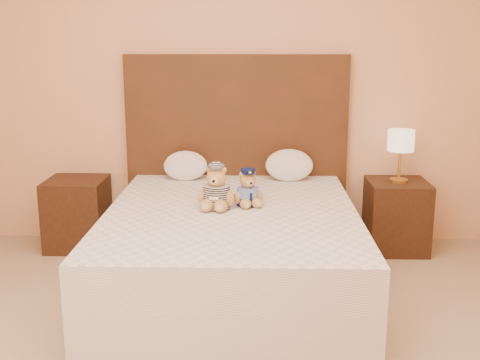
% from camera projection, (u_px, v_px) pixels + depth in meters
% --- Properties ---
extents(bed, '(1.60, 2.00, 0.55)m').
position_uv_depth(bed, '(232.00, 250.00, 3.93)').
color(bed, white).
rests_on(bed, ground).
extents(headboard, '(1.75, 0.08, 1.50)m').
position_uv_depth(headboard, '(237.00, 150.00, 4.80)').
color(headboard, '#4F2917').
rests_on(headboard, ground).
extents(nightstand_left, '(0.45, 0.45, 0.55)m').
position_uv_depth(nightstand_left, '(77.00, 213.00, 4.74)').
color(nightstand_left, '#3C1F13').
rests_on(nightstand_left, ground).
extents(nightstand_right, '(0.45, 0.45, 0.55)m').
position_uv_depth(nightstand_right, '(396.00, 216.00, 4.67)').
color(nightstand_right, '#3C1F13').
rests_on(nightstand_right, ground).
extents(lamp, '(0.20, 0.20, 0.40)m').
position_uv_depth(lamp, '(401.00, 143.00, 4.54)').
color(lamp, gold).
rests_on(lamp, nightstand_right).
extents(teddy_police, '(0.27, 0.26, 0.24)m').
position_uv_depth(teddy_police, '(248.00, 187.00, 3.93)').
color(teddy_police, tan).
rests_on(teddy_police, bed).
extents(teddy_prisoner, '(0.29, 0.28, 0.28)m').
position_uv_depth(teddy_prisoner, '(216.00, 187.00, 3.85)').
color(teddy_prisoner, tan).
rests_on(teddy_prisoner, bed).
extents(pillow_left, '(0.34, 0.22, 0.24)m').
position_uv_depth(pillow_left, '(185.00, 164.00, 4.65)').
color(pillow_left, white).
rests_on(pillow_left, bed).
extents(pillow_right, '(0.37, 0.24, 0.26)m').
position_uv_depth(pillow_right, '(289.00, 164.00, 4.63)').
color(pillow_right, white).
rests_on(pillow_right, bed).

